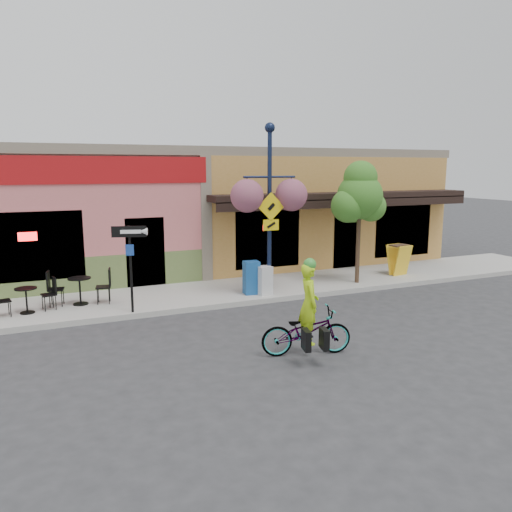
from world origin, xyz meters
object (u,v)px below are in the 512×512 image
Objects in this scene: street_tree at (359,222)px; cyclist_rider at (309,315)px; bicycle at (306,331)px; newspaper_box_grey at (264,280)px; newspaper_box_blue at (251,278)px; lamp_post at (269,210)px; building at (199,207)px; one_way_sign at (131,270)px.

cyclist_rider is at bearing -133.84° from street_tree.
bicycle is 4.46m from newspaper_box_grey.
lamp_post is at bearing -10.06° from newspaper_box_blue.
building is 4.63× the size of street_tree.
building is at bearing 117.78° from street_tree.
one_way_sign is 7.32m from street_tree.
one_way_sign is (-2.89, 4.04, 0.43)m from cyclist_rider.
cyclist_rider is 0.75× the size of one_way_sign.
newspaper_box_grey is 3.73m from street_tree.
newspaper_box_blue is 0.40m from newspaper_box_grey.
lamp_post is 5.88× the size of newspaper_box_grey.
one_way_sign reaches higher than cyclist_rider.
newspaper_box_grey is at bearing -90.43° from building.
one_way_sign is at bearing 49.15° from bicycle.
building is 21.71× the size of newspaper_box_grey.
cyclist_rider is at bearing -37.61° from one_way_sign.
bicycle is 0.48× the size of street_tree.
building is 8.15× the size of one_way_sign.
cyclist_rider is at bearing -75.96° from bicycle.
lamp_post reaches higher than building.
newspaper_box_grey is at bearing 0.72° from bicycle.
newspaper_box_grey is (1.03, 4.34, 0.08)m from bicycle.
street_tree is at bearing -29.80° from cyclist_rider.
one_way_sign is at bearing -175.99° from street_tree.
cyclist_rider is (0.05, 0.00, 0.34)m from bicycle.
building is 6.76m from newspaper_box_grey.
street_tree reaches higher than one_way_sign.
street_tree reaches higher than bicycle.
lamp_post reaches higher than cyclist_rider.
one_way_sign reaches higher than bicycle.
street_tree is at bearing 6.02° from lamp_post.
bicycle is at bearing -134.17° from street_tree.
building is 6.54m from newspaper_box_blue.
newspaper_box_grey is (3.87, 0.30, -0.70)m from one_way_sign.
bicycle is (-1.08, -10.89, -1.76)m from building.
cyclist_rider is at bearing -95.39° from building.
lamp_post is at bearing -177.75° from street_tree.
one_way_sign is 3.64m from newspaper_box_blue.
one_way_sign reaches higher than newspaper_box_grey.
building is at bearing 77.05° from one_way_sign.
bicycle is 5.05m from lamp_post.
bicycle is 4.62m from newspaper_box_blue.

